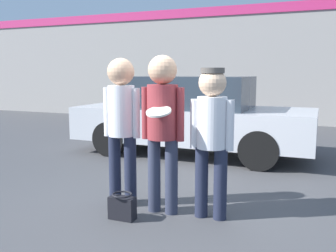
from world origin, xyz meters
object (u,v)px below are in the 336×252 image
object	(u,v)px
shrub	(128,104)
person_middle_with_frisbee	(163,119)
person_right	(212,130)
parked_car_near	(191,116)
person_left	(122,118)
handbag	(122,207)

from	to	relation	value
shrub	person_middle_with_frisbee	bearing A→B (deg)	-59.01
person_right	parked_car_near	distance (m)	3.40
person_right	parked_car_near	xyz separation A→B (m)	(-1.31, 3.13, -0.23)
person_left	person_middle_with_frisbee	distance (m)	0.58
person_left	parked_car_near	xyz separation A→B (m)	(-0.17, 3.12, -0.31)
person_right	parked_car_near	world-z (taller)	person_right
handbag	shrub	bearing A→B (deg)	118.03
person_left	shrub	bearing A→B (deg)	118.02
person_middle_with_frisbee	person_right	size ratio (longest dim) A/B	1.09
person_middle_with_frisbee	person_right	world-z (taller)	person_middle_with_frisbee
parked_car_near	shrub	distance (m)	6.16
person_right	parked_car_near	bearing A→B (deg)	112.69
person_middle_with_frisbee	parked_car_near	bearing A→B (deg)	103.07
person_middle_with_frisbee	handbag	distance (m)	1.10
person_left	handbag	size ratio (longest dim) A/B	6.07
person_middle_with_frisbee	shrub	xyz separation A→B (m)	(-4.73, 7.87, -0.59)
handbag	person_middle_with_frisbee	bearing A→B (deg)	48.07
person_left	handbag	bearing A→B (deg)	-61.72
person_middle_with_frisbee	handbag	size ratio (longest dim) A/B	6.14
handbag	person_left	bearing A→B (deg)	118.28
person_left	person_right	bearing A→B (deg)	-0.49
shrub	handbag	distance (m)	9.35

